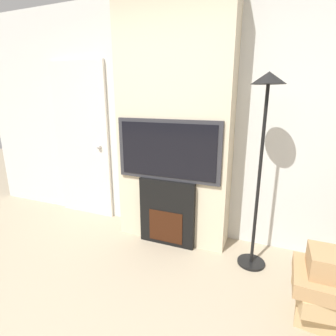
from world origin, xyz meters
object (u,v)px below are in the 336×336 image
Objects in this scene: floor_lamp at (264,125)px; box_stack at (330,290)px; television at (168,150)px; fireplace at (168,212)px.

box_stack is at bearing -43.37° from floor_lamp.
television is at bearing 176.13° from floor_lamp.
television is 1.78m from box_stack.
fireplace is 1.36m from floor_lamp.
fireplace is at bearing 158.07° from box_stack.
box_stack is (1.48, -0.60, -0.09)m from fireplace.
floor_lamp is 1.34m from box_stack.
fireplace is 0.66× the size of television.
television reaches higher than box_stack.
box_stack is at bearing -21.87° from television.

